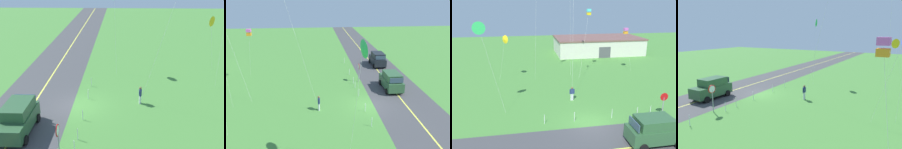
# 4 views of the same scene
# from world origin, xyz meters

# --- Properties ---
(ground_plane) EXTENTS (120.00, 120.00, 0.10)m
(ground_plane) POSITION_xyz_m (0.00, 0.00, -0.05)
(ground_plane) COLOR #478438
(asphalt_road) EXTENTS (120.00, 7.00, 0.00)m
(asphalt_road) POSITION_xyz_m (0.00, -4.00, 0.00)
(asphalt_road) COLOR #424244
(asphalt_road) RESTS_ON ground
(road_centre_stripe) EXTENTS (120.00, 0.16, 0.00)m
(road_centre_stripe) POSITION_xyz_m (0.00, -4.00, 0.01)
(road_centre_stripe) COLOR #E5E04C
(road_centre_stripe) RESTS_ON asphalt_road
(car_suv_foreground) EXTENTS (4.40, 2.12, 2.24)m
(car_suv_foreground) POSITION_xyz_m (3.99, -3.70, 1.15)
(car_suv_foreground) COLOR #2D5633
(car_suv_foreground) RESTS_ON ground
(stop_sign) EXTENTS (0.76, 0.08, 2.56)m
(stop_sign) POSITION_xyz_m (6.94, -0.10, 1.80)
(stop_sign) COLOR gray
(stop_sign) RESTS_ON ground
(person_adult_near) EXTENTS (0.58, 0.22, 1.60)m
(person_adult_near) POSITION_xyz_m (-0.64, 5.39, 0.86)
(person_adult_near) COLOR silver
(person_adult_near) RESTS_ON ground
(kite_blue_mid) EXTENTS (2.22, 0.58, 9.01)m
(kite_blue_mid) POSITION_xyz_m (-9.37, 2.87, 8.42)
(kite_blue_mid) COLOR silver
(kite_blue_mid) RESTS_ON ground
(kite_yellow_high) EXTENTS (2.22, 1.34, 7.00)m
(kite_yellow_high) POSITION_xyz_m (9.30, 14.24, 6.56)
(kite_yellow_high) COLOR silver
(kite_yellow_high) RESTS_ON ground
(kite_green_far) EXTENTS (1.67, 1.75, 6.46)m
(kite_green_far) POSITION_xyz_m (-8.18, 13.22, 5.89)
(kite_green_far) COLOR silver
(kite_green_far) RESTS_ON ground
(fence_post_0) EXTENTS (0.05, 0.05, 0.90)m
(fence_post_0) POSITION_xyz_m (-4.17, 0.70, 0.45)
(fence_post_0) COLOR silver
(fence_post_0) RESTS_ON ground
(fence_post_1) EXTENTS (0.05, 0.05, 0.90)m
(fence_post_1) POSITION_xyz_m (-1.39, 0.70, 0.45)
(fence_post_1) COLOR silver
(fence_post_1) RESTS_ON ground
(fence_post_2) EXTENTS (0.05, 0.05, 0.90)m
(fence_post_2) POSITION_xyz_m (2.26, 0.70, 0.45)
(fence_post_2) COLOR silver
(fence_post_2) RESTS_ON ground
(fence_post_3) EXTENTS (0.05, 0.05, 0.90)m
(fence_post_3) POSITION_xyz_m (4.84, 0.70, 0.45)
(fence_post_3) COLOR silver
(fence_post_3) RESTS_ON ground
(fence_post_4) EXTENTS (0.05, 0.05, 0.90)m
(fence_post_4) POSITION_xyz_m (6.22, 0.70, 0.45)
(fence_post_4) COLOR silver
(fence_post_4) RESTS_ON ground
(fence_post_5) EXTENTS (0.05, 0.05, 0.90)m
(fence_post_5) POSITION_xyz_m (9.92, 0.70, 0.45)
(fence_post_5) COLOR silver
(fence_post_5) RESTS_ON ground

